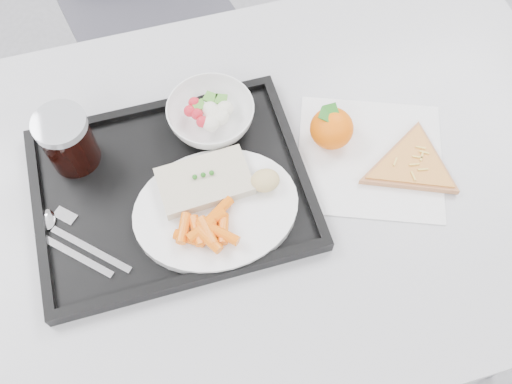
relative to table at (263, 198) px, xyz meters
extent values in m
cube|color=#AFAFB2|center=(0.00, 0.00, 0.05)|extent=(1.20, 0.80, 0.03)
cylinder|color=#47474C|center=(-0.54, 0.34, -0.32)|extent=(0.04, 0.04, 0.72)
cylinder|color=#47474C|center=(0.54, 0.34, -0.32)|extent=(0.04, 0.04, 0.72)
cube|color=#393840|center=(-0.10, 0.71, -0.23)|extent=(0.50, 0.50, 0.04)
cylinder|color=#47474C|center=(-0.28, 0.53, -0.47)|extent=(0.03, 0.03, 0.43)
cylinder|color=#47474C|center=(0.08, 0.53, -0.47)|extent=(0.03, 0.03, 0.43)
cylinder|color=#47474C|center=(-0.28, 0.89, -0.47)|extent=(0.03, 0.03, 0.43)
cylinder|color=#47474C|center=(0.08, 0.89, -0.47)|extent=(0.03, 0.03, 0.43)
cube|color=black|center=(-0.15, 0.02, 0.07)|extent=(0.45, 0.35, 0.01)
cube|color=black|center=(-0.15, 0.19, 0.09)|extent=(0.45, 0.02, 0.01)
cube|color=black|center=(-0.15, -0.15, 0.09)|extent=(0.45, 0.02, 0.01)
cube|color=black|center=(0.06, 0.02, 0.09)|extent=(0.02, 0.32, 0.01)
cube|color=black|center=(-0.37, 0.02, 0.09)|extent=(0.02, 0.32, 0.01)
cylinder|color=white|center=(-0.09, -0.04, 0.09)|extent=(0.27, 0.27, 0.02)
cube|color=beige|center=(-0.10, 0.00, 0.11)|extent=(0.15, 0.10, 0.02)
sphere|color=#236B1C|center=(-0.11, 0.01, 0.12)|extent=(0.01, 0.01, 0.01)
sphere|color=#236B1C|center=(-0.10, 0.01, 0.12)|extent=(0.01, 0.01, 0.01)
sphere|color=#236B1C|center=(-0.09, 0.01, 0.12)|extent=(0.01, 0.01, 0.01)
ellipsoid|color=beige|center=(-0.01, -0.03, 0.12)|extent=(0.06, 0.05, 0.03)
imported|color=white|center=(-0.06, 0.13, 0.11)|extent=(0.15, 0.15, 0.05)
cylinder|color=black|center=(-0.30, 0.12, 0.13)|extent=(0.08, 0.08, 0.10)
cylinder|color=#A5A8AD|center=(-0.30, 0.12, 0.18)|extent=(0.09, 0.09, 0.01)
cube|color=silver|center=(-0.33, -0.05, 0.08)|extent=(0.12, 0.11, 0.00)
ellipsoid|color=silver|center=(-0.36, 0.02, 0.09)|extent=(0.05, 0.05, 0.01)
cube|color=silver|center=(-0.30, -0.05, 0.08)|extent=(0.12, 0.11, 0.00)
cube|color=silver|center=(-0.33, 0.02, 0.08)|extent=(0.04, 0.04, 0.00)
cube|color=white|center=(0.19, -0.01, 0.07)|extent=(0.32, 0.31, 0.00)
ellipsoid|color=orange|center=(0.14, 0.05, 0.10)|extent=(0.10, 0.10, 0.07)
cube|color=#236B1C|center=(0.14, 0.05, 0.13)|extent=(0.03, 0.05, 0.02)
cube|color=#236B1C|center=(0.14, 0.05, 0.13)|extent=(0.05, 0.05, 0.02)
cylinder|color=tan|center=(0.25, -0.05, 0.08)|extent=(0.21, 0.21, 0.01)
cylinder|color=#B24617|center=(0.25, -0.05, 0.08)|extent=(0.19, 0.19, 0.00)
cube|color=#EABC47|center=(0.27, -0.04, 0.09)|extent=(0.01, 0.02, 0.00)
cube|color=#EABC47|center=(0.25, -0.05, 0.09)|extent=(0.02, 0.01, 0.00)
cube|color=#EABC47|center=(0.26, -0.06, 0.09)|extent=(0.02, 0.01, 0.00)
cube|color=#EABC47|center=(0.24, -0.07, 0.09)|extent=(0.00, 0.02, 0.00)
cube|color=#EABC47|center=(0.28, -0.03, 0.09)|extent=(0.02, 0.01, 0.00)
cube|color=#EABC47|center=(0.26, -0.04, 0.09)|extent=(0.02, 0.01, 0.00)
cube|color=#EABC47|center=(0.22, -0.04, 0.09)|extent=(0.01, 0.02, 0.00)
cube|color=#EABC47|center=(0.28, -0.02, 0.09)|extent=(0.02, 0.01, 0.00)
cylinder|color=orange|center=(-0.11, -0.07, 0.11)|extent=(0.05, 0.03, 0.02)
cylinder|color=orange|center=(-0.12, -0.09, 0.12)|extent=(0.03, 0.05, 0.02)
cylinder|color=orange|center=(-0.15, -0.07, 0.11)|extent=(0.03, 0.05, 0.02)
cylinder|color=orange|center=(-0.13, -0.08, 0.12)|extent=(0.05, 0.03, 0.02)
cylinder|color=orange|center=(-0.09, -0.10, 0.12)|extent=(0.05, 0.05, 0.02)
cylinder|color=orange|center=(-0.15, -0.09, 0.11)|extent=(0.05, 0.04, 0.02)
cylinder|color=orange|center=(-0.09, -0.09, 0.11)|extent=(0.03, 0.05, 0.02)
cylinder|color=orange|center=(-0.12, -0.10, 0.12)|extent=(0.04, 0.05, 0.02)
cylinder|color=orange|center=(-0.12, -0.08, 0.11)|extent=(0.05, 0.04, 0.02)
cylinder|color=orange|center=(-0.09, -0.06, 0.11)|extent=(0.05, 0.04, 0.02)
cylinder|color=orange|center=(-0.13, -0.08, 0.11)|extent=(0.02, 0.05, 0.02)
sphere|color=red|center=(-0.08, 0.13, 0.12)|extent=(0.02, 0.02, 0.02)
sphere|color=red|center=(-0.09, 0.14, 0.12)|extent=(0.02, 0.02, 0.02)
sphere|color=red|center=(-0.08, 0.11, 0.12)|extent=(0.02, 0.02, 0.02)
sphere|color=red|center=(-0.08, 0.16, 0.12)|extent=(0.02, 0.02, 0.02)
ellipsoid|color=silver|center=(-0.06, 0.14, 0.12)|extent=(0.03, 0.03, 0.02)
ellipsoid|color=silver|center=(-0.06, 0.13, 0.12)|extent=(0.03, 0.03, 0.02)
ellipsoid|color=silver|center=(-0.03, 0.13, 0.12)|extent=(0.03, 0.03, 0.02)
ellipsoid|color=silver|center=(-0.04, 0.11, 0.12)|extent=(0.03, 0.03, 0.02)
ellipsoid|color=silver|center=(-0.06, 0.11, 0.12)|extent=(0.03, 0.03, 0.02)
cube|color=#4B8D2F|center=(-0.08, 0.15, 0.12)|extent=(0.02, 0.02, 0.00)
cube|color=#4B8D2F|center=(-0.05, 0.16, 0.12)|extent=(0.03, 0.03, 0.00)
cube|color=#4B8D2F|center=(-0.03, 0.15, 0.12)|extent=(0.03, 0.03, 0.00)
camera|label=1|loc=(-0.14, -0.45, 0.92)|focal=40.00mm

